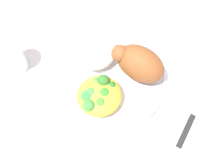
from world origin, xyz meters
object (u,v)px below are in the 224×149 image
object	(u,v)px
plate	(112,78)
mac_cheese_with_broccoli	(99,95)
fork	(168,127)
rice_pile	(97,52)
water_glass	(11,57)
knife	(179,147)
roasted_chicken	(138,63)

from	to	relation	value
plate	mac_cheese_with_broccoli	xyz separation A→B (m)	(-0.01, 0.06, 0.03)
fork	rice_pile	bearing A→B (deg)	-13.95
rice_pile	fork	size ratio (longest dim) A/B	0.67
mac_cheese_with_broccoli	water_glass	bearing A→B (deg)	8.54
knife	mac_cheese_with_broccoli	bearing A→B (deg)	1.76
roasted_chicken	knife	distance (m)	0.19
plate	knife	distance (m)	0.20
fork	water_glass	distance (m)	0.38
fork	knife	size ratio (longest dim) A/B	0.75
mac_cheese_with_broccoli	fork	world-z (taller)	mac_cheese_with_broccoli
water_glass	mac_cheese_with_broccoli	bearing A→B (deg)	-171.46
fork	knife	world-z (taller)	knife
rice_pile	knife	world-z (taller)	rice_pile
plate	knife	xyz separation A→B (m)	(-0.20, 0.05, -0.01)
plate	fork	xyz separation A→B (m)	(-0.16, 0.03, -0.01)
fork	plate	bearing A→B (deg)	-10.40
mac_cheese_with_broccoli	knife	distance (m)	0.19
roasted_chicken	rice_pile	size ratio (longest dim) A/B	1.26
rice_pile	fork	world-z (taller)	rice_pile
mac_cheese_with_broccoli	water_glass	world-z (taller)	water_glass
mac_cheese_with_broccoli	water_glass	xyz separation A→B (m)	(0.22, 0.03, 0.00)
mac_cheese_with_broccoli	knife	xyz separation A→B (m)	(-0.19, -0.01, -0.03)
rice_pile	water_glass	xyz separation A→B (m)	(0.15, 0.12, 0.00)
knife	water_glass	size ratio (longest dim) A/B	2.36
plate	rice_pile	distance (m)	0.07
fork	water_glass	bearing A→B (deg)	9.72
plate	knife	bearing A→B (deg)	164.46
roasted_chicken	fork	size ratio (longest dim) A/B	0.85
plate	knife	world-z (taller)	plate
roasted_chicken	fork	bearing A→B (deg)	149.74
roasted_chicken	fork	xyz separation A→B (m)	(-0.12, 0.07, -0.06)
fork	knife	bearing A→B (deg)	144.99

